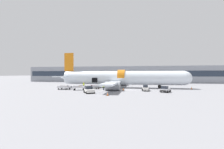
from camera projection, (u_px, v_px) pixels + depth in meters
ground_plane at (126, 90)px, 39.36m from camera, size 500.00×500.00×0.00m
terminal_strip at (133, 74)px, 74.68m from camera, size 105.97×11.33×7.69m
airplane at (120, 78)px, 44.90m from camera, size 39.65×31.48×10.81m
baggage_tug_lead at (145, 88)px, 36.53m from camera, size 1.83×2.80×1.44m
baggage_tug_mid at (165, 90)px, 33.75m from camera, size 2.67×3.12×1.44m
baggage_tug_rear at (89, 90)px, 32.38m from camera, size 2.87×3.19×1.53m
baggage_cart_loading at (94, 87)px, 41.49m from camera, size 3.81×2.14×1.02m
baggage_cart_queued at (79, 88)px, 38.32m from camera, size 4.18×2.52×1.08m
baggage_cart_empty at (65, 88)px, 39.61m from camera, size 4.22×2.03×1.06m
ground_crew_loader_a at (84, 85)px, 43.37m from camera, size 0.57×0.54×1.72m
ground_crew_loader_b at (104, 87)px, 38.21m from camera, size 0.53×0.51×1.63m
ground_crew_driver at (104, 86)px, 40.23m from camera, size 0.48×0.61×1.75m
safety_cone_nose at (192, 88)px, 39.87m from camera, size 0.49×0.49×0.67m
safety_cone_engine_left at (108, 94)px, 28.61m from camera, size 0.55×0.55×0.62m
safety_cone_wingtip at (123, 89)px, 37.37m from camera, size 0.55×0.55×0.65m
safety_cone_tail at (61, 86)px, 46.22m from camera, size 0.64×0.64×0.61m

